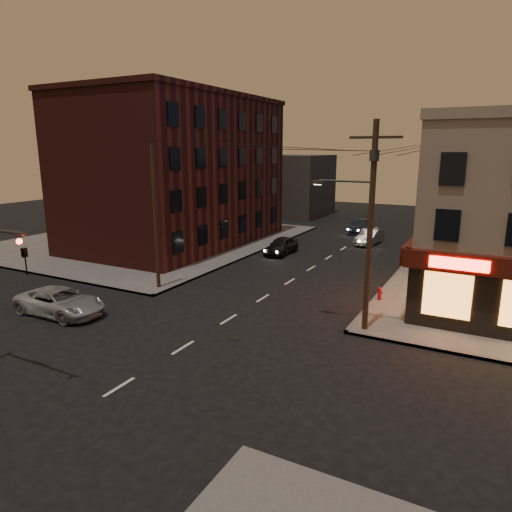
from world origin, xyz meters
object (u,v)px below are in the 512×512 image
Objects in this scene: sedan_mid at (369,237)px; fire_hydrant at (380,293)px; sedan_near at (281,246)px; sedan_far at (360,226)px; suv_cross at (60,302)px.

sedan_mid reaches higher than fire_hydrant.
sedan_near is 9.48m from sedan_mid.
sedan_near is at bearing 140.16° from fire_hydrant.
sedan_near is 13.83m from sedan_far.
fire_hydrant is (7.33, -22.18, -0.15)m from sedan_far.
sedan_far reaches higher than sedan_mid.
sedan_mid is at bearing 53.94° from sedan_near.
sedan_mid is 17.02m from fire_hydrant.
suv_cross is 1.22× the size of sedan_near.
sedan_far is at bearing -13.97° from suv_cross.
fire_hydrant is (4.80, -16.33, -0.14)m from sedan_mid.
suv_cross reaches higher than sedan_mid.
fire_hydrant is (14.89, 10.28, -0.15)m from suv_cross.
sedan_far reaches higher than fire_hydrant.
sedan_far is (3.11, 13.48, -0.00)m from sedan_near.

